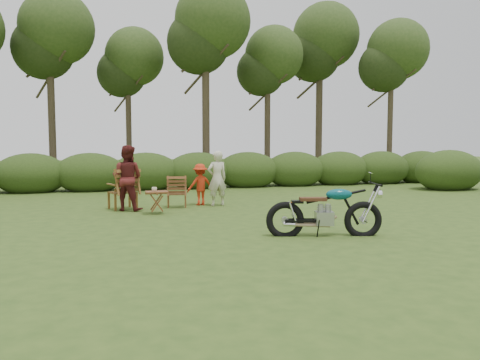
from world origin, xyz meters
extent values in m
plane|color=#2E4918|center=(0.00, 0.00, 0.00)|extent=(80.00, 80.00, 0.00)
cylinder|color=#3C2E20|center=(-5.50, 11.10, 3.60)|extent=(0.28, 0.28, 7.20)
sphere|color=#2A4218|center=(-5.50, 11.10, 5.84)|extent=(2.88, 2.88, 2.88)
cylinder|color=#3C2E20|center=(-2.50, 12.20, 3.15)|extent=(0.24, 0.24, 6.30)
sphere|color=#2A4218|center=(-2.50, 12.20, 5.11)|extent=(2.52, 2.52, 2.52)
cylinder|color=#3C2E20|center=(0.50, 10.00, 3.83)|extent=(0.30, 0.30, 7.65)
sphere|color=#2A4218|center=(0.50, 10.00, 6.21)|extent=(3.06, 3.06, 3.06)
cylinder|color=#3C2E20|center=(3.50, 11.10, 3.24)|extent=(0.26, 0.26, 6.48)
sphere|color=#2A4218|center=(3.50, 11.10, 5.26)|extent=(2.59, 2.59, 2.59)
cylinder|color=#3C2E20|center=(6.50, 12.20, 3.96)|extent=(0.32, 0.32, 7.92)
sphere|color=#2A4218|center=(6.50, 12.20, 6.42)|extent=(3.17, 3.17, 3.17)
cylinder|color=#3C2E20|center=(9.00, 10.00, 3.42)|extent=(0.24, 0.24, 6.84)
sphere|color=#2A4218|center=(9.00, 10.00, 5.55)|extent=(2.74, 2.74, 2.74)
ellipsoid|color=#273A15|center=(-6.00, 9.00, 0.63)|extent=(2.52, 1.68, 1.51)
ellipsoid|color=#273A15|center=(-4.00, 9.00, 0.63)|extent=(2.52, 1.68, 1.51)
ellipsoid|color=#273A15|center=(-2.00, 9.00, 0.63)|extent=(2.52, 1.68, 1.51)
ellipsoid|color=#273A15|center=(0.00, 9.00, 0.63)|extent=(2.52, 1.68, 1.51)
ellipsoid|color=#273A15|center=(2.00, 9.00, 0.63)|extent=(2.52, 1.68, 1.51)
ellipsoid|color=#273A15|center=(4.00, 9.00, 0.63)|extent=(2.52, 1.68, 1.51)
ellipsoid|color=#273A15|center=(6.00, 9.00, 0.63)|extent=(2.52, 1.68, 1.51)
ellipsoid|color=#273A15|center=(8.00, 9.00, 0.63)|extent=(2.52, 1.68, 1.51)
ellipsoid|color=#273A15|center=(10.00, 9.00, 0.63)|extent=(2.52, 1.68, 1.51)
ellipsoid|color=#273A15|center=(9.00, 6.00, 0.68)|extent=(2.70, 1.80, 1.62)
imported|color=#EEE5C4|center=(-2.19, 2.81, 0.61)|extent=(0.16, 0.16, 0.10)
imported|color=beige|center=(-0.38, 3.84, 0.00)|extent=(0.61, 0.45, 1.53)
imported|color=#551918|center=(-2.82, 3.52, 0.00)|extent=(1.03, 0.95, 1.69)
imported|color=red|center=(-0.82, 4.07, 0.00)|extent=(0.83, 0.58, 1.17)
camera|label=1|loc=(-3.13, -8.86, 1.78)|focal=35.00mm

